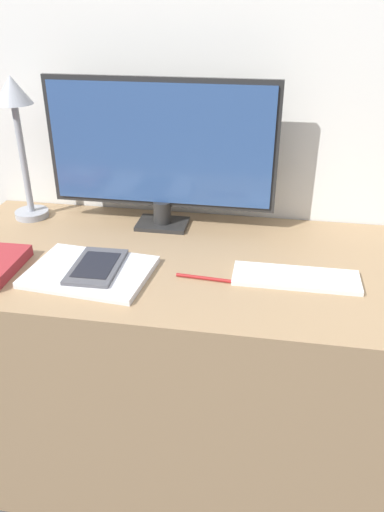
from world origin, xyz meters
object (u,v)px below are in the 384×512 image
Objects in this scene: desk_lamp at (17,120)px; pen at (204,278)px; laptop at (90,272)px; keyboard at (296,278)px; monitor at (161,150)px; ereader at (96,266)px.

pen is at bearing -26.58° from desk_lamp.
keyboard is at bearing 6.71° from laptop.
monitor is 4.71× the size of pen.
laptop is 2.25× the size of pen.
pen is (0.59, -0.30, -0.30)m from desk_lamp.
ereader is at bearing -173.94° from keyboard.
ereader is 0.45× the size of desk_lamp.
monitor is 0.39m from ereader.
laptop reaches higher than keyboard.
monitor is 0.41m from pen.
laptop is 0.29m from pen.
keyboard is 1.62× the size of ereader.
ereader is (-0.10, -0.32, -0.21)m from monitor.
monitor is at bearing 72.59° from ereader.
desk_lamp is at bearing 162.31° from keyboard.
desk_lamp is at bearing 133.83° from laptop.
desk_lamp is at bearing -179.55° from monitor.
keyboard is 0.23m from pen.
desk_lamp is 0.73m from pen.
laptop is at bearing -46.17° from desk_lamp.
desk_lamp is (-0.32, 0.31, 0.28)m from ereader.
monitor is at bearing 70.52° from laptop.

